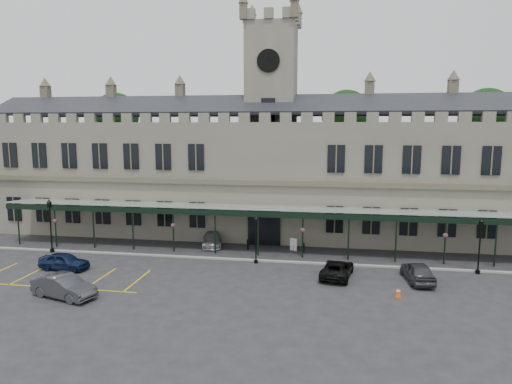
% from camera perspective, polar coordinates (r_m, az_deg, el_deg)
% --- Properties ---
extents(ground, '(140.00, 140.00, 0.00)m').
position_cam_1_polar(ground, '(35.02, -1.64, -11.19)').
color(ground, '#252527').
extents(station_building, '(60.00, 10.36, 17.30)m').
position_cam_1_polar(station_building, '(48.99, 1.90, 2.20)').
color(station_building, '#656154').
rests_on(station_building, ground).
extents(clock_tower, '(5.60, 5.60, 24.80)m').
position_cam_1_polar(clock_tower, '(48.82, 1.95, 9.98)').
color(clock_tower, '#656154').
rests_on(clock_tower, ground).
extents(canopy, '(50.00, 4.10, 4.30)m').
position_cam_1_polar(canopy, '(41.41, 0.33, -4.64)').
color(canopy, '#8C9E93').
rests_on(canopy, ground).
extents(kerb, '(60.00, 0.40, 0.12)m').
position_cam_1_polar(kerb, '(40.14, -0.12, -8.52)').
color(kerb, gray).
rests_on(kerb, ground).
extents(parking_markings, '(16.00, 6.00, 0.01)m').
position_cam_1_polar(parking_markings, '(38.80, -23.17, -9.91)').
color(parking_markings, gold).
rests_on(parking_markings, ground).
extents(tree_behind_left, '(6.00, 6.00, 16.00)m').
position_cam_1_polar(tree_behind_left, '(64.03, -17.10, 8.96)').
color(tree_behind_left, '#332314').
rests_on(tree_behind_left, ground).
extents(tree_behind_mid, '(6.00, 6.00, 16.00)m').
position_cam_1_polar(tree_behind_mid, '(57.42, 11.20, 9.29)').
color(tree_behind_mid, '#332314').
rests_on(tree_behind_mid, ground).
extents(tree_behind_right, '(6.00, 6.00, 16.00)m').
position_cam_1_polar(tree_behind_right, '(60.04, 26.81, 8.51)').
color(tree_behind_right, '#332314').
rests_on(tree_behind_right, ground).
extents(lamp_post_left, '(0.47, 0.47, 4.99)m').
position_cam_1_polar(lamp_post_left, '(46.22, -24.33, -3.32)').
color(lamp_post_left, black).
rests_on(lamp_post_left, ground).
extents(lamp_post_mid, '(0.39, 0.39, 4.11)m').
position_cam_1_polar(lamp_post_mid, '(38.89, -0.01, -5.44)').
color(lamp_post_mid, black).
rests_on(lamp_post_mid, ground).
extents(lamp_post_right, '(0.43, 0.43, 4.56)m').
position_cam_1_polar(lamp_post_right, '(40.19, 26.20, -5.48)').
color(lamp_post_right, black).
rests_on(lamp_post_right, ground).
extents(traffic_cone, '(0.42, 0.42, 0.67)m').
position_cam_1_polar(traffic_cone, '(33.53, 17.36, -11.89)').
color(traffic_cone, '#FA4607').
rests_on(traffic_cone, ground).
extents(sign_board, '(0.67, 0.26, 1.18)m').
position_cam_1_polar(sign_board, '(43.35, 4.70, -6.57)').
color(sign_board, black).
rests_on(sign_board, ground).
extents(bollard_left, '(0.17, 0.17, 0.94)m').
position_cam_1_polar(bollard_left, '(43.66, -1.04, -6.57)').
color(bollard_left, black).
rests_on(bollard_left, ground).
extents(bollard_right, '(0.16, 0.16, 0.88)m').
position_cam_1_polar(bollard_right, '(42.93, 5.98, -6.92)').
color(bollard_right, black).
rests_on(bollard_right, ground).
extents(car_left_a, '(4.22, 1.95, 1.40)m').
position_cam_1_polar(car_left_a, '(40.79, -22.85, -7.98)').
color(car_left_a, '#0C1938').
rests_on(car_left_a, ground).
extents(car_left_b, '(5.03, 2.94, 1.57)m').
position_cam_1_polar(car_left_b, '(34.44, -22.88, -10.82)').
color(car_left_b, '#34363B').
rests_on(car_left_b, ground).
extents(car_taxi, '(2.75, 4.73, 1.29)m').
position_cam_1_polar(car_taxi, '(45.10, -5.51, -5.90)').
color(car_taxi, '#999BA0').
rests_on(car_taxi, ground).
extents(car_van, '(2.89, 4.92, 1.28)m').
position_cam_1_polar(car_van, '(36.46, 10.10, -9.45)').
color(car_van, black).
rests_on(car_van, ground).
extents(car_right_a, '(2.23, 4.58, 1.51)m').
position_cam_1_polar(car_right_a, '(36.99, 19.57, -9.37)').
color(car_right_a, '#34363B').
rests_on(car_right_a, ground).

